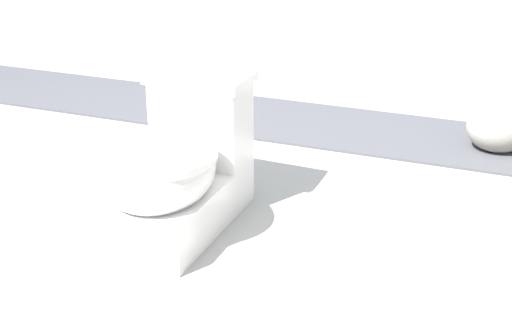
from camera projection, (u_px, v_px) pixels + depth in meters
The scene contains 4 objects.
ground_plane at pixel (165, 221), 2.57m from camera, with size 14.00×14.00×0.00m, color #A8A59E.
gravel_strip at pixel (367, 131), 3.36m from camera, with size 0.56×8.00×0.01m, color #4C4C51.
toilet at pixel (174, 169), 2.45m from camera, with size 0.65×0.41×0.52m.
boulder_near at pixel (501, 126), 3.12m from camera, with size 0.31×0.26×0.23m, color gray.
Camera 1 is at (2.00, 1.10, 1.25)m, focal length 50.00 mm.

